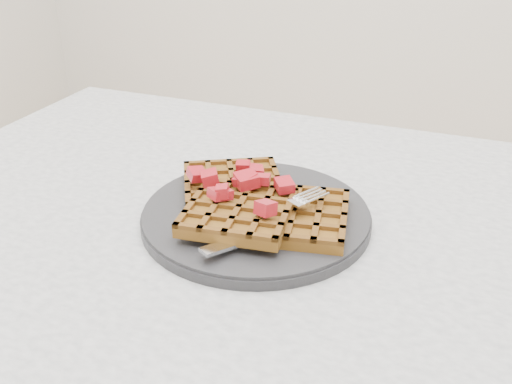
# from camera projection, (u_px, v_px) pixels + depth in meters

# --- Properties ---
(table) EXTENTS (1.20, 0.80, 0.75)m
(table) POSITION_uv_depth(u_px,v_px,m) (317.00, 327.00, 0.69)
(table) COLOR silver
(table) RESTS_ON ground
(plate) EXTENTS (0.27, 0.27, 0.02)m
(plate) POSITION_uv_depth(u_px,v_px,m) (256.00, 216.00, 0.68)
(plate) COLOR black
(plate) RESTS_ON table
(waffles) EXTENTS (0.25, 0.22, 0.03)m
(waffles) POSITION_uv_depth(u_px,v_px,m) (255.00, 203.00, 0.67)
(waffles) COLOR brown
(waffles) RESTS_ON plate
(strawberry_pile) EXTENTS (0.15, 0.15, 0.02)m
(strawberry_pile) POSITION_uv_depth(u_px,v_px,m) (256.00, 181.00, 0.66)
(strawberry_pile) COLOR #89000C
(strawberry_pile) RESTS_ON waffles
(fork) EXTENTS (0.11, 0.17, 0.02)m
(fork) POSITION_uv_depth(u_px,v_px,m) (276.00, 226.00, 0.63)
(fork) COLOR silver
(fork) RESTS_ON plate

